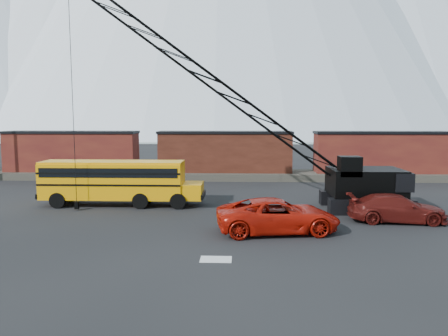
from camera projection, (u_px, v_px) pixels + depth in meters
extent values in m
plane|color=black|center=(211.00, 235.00, 23.36)|extent=(160.00, 160.00, 0.00)
cone|color=white|center=(292.00, 24.00, 330.62)|extent=(240.00, 240.00, 160.00)
cube|color=white|center=(239.00, 110.00, 359.46)|extent=(800.00, 80.00, 24.00)
cube|color=#4C473E|center=(225.00, 175.00, 45.16)|extent=(120.00, 5.00, 0.70)
cube|color=#481414|center=(72.00, 152.00, 45.48)|extent=(13.50, 2.90, 4.00)
cube|color=black|center=(71.00, 132.00, 45.24)|extent=(13.70, 3.10, 0.25)
cube|color=black|center=(33.00, 168.00, 45.83)|extent=(2.20, 2.40, 0.60)
cube|color=black|center=(112.00, 168.00, 45.52)|extent=(2.20, 2.40, 0.60)
cube|color=#512216|center=(225.00, 152.00, 44.89)|extent=(13.50, 2.90, 4.00)
cube|color=black|center=(225.00, 132.00, 44.65)|extent=(13.70, 3.10, 0.25)
cube|color=black|center=(185.00, 169.00, 45.24)|extent=(2.20, 2.40, 0.60)
cube|color=black|center=(266.00, 169.00, 44.93)|extent=(2.20, 2.40, 0.60)
cube|color=#481414|center=(382.00, 153.00, 44.29)|extent=(13.50, 2.90, 4.00)
cube|color=black|center=(383.00, 133.00, 44.05)|extent=(13.70, 3.10, 0.25)
cube|color=black|center=(340.00, 169.00, 44.64)|extent=(2.20, 2.40, 0.60)
cube|color=black|center=(423.00, 170.00, 44.33)|extent=(2.20, 2.40, 0.60)
cube|color=silver|center=(216.00, 259.00, 19.37)|extent=(1.40, 0.90, 0.02)
cube|color=orange|center=(113.00, 180.00, 31.12)|extent=(10.00, 2.50, 2.50)
cube|color=orange|center=(191.00, 191.00, 30.99)|extent=(1.60, 2.30, 1.10)
cube|color=orange|center=(113.00, 162.00, 30.97)|extent=(10.00, 2.30, 0.18)
cube|color=black|center=(107.00, 173.00, 29.79)|extent=(9.60, 0.05, 0.65)
cube|color=black|center=(118.00, 169.00, 32.29)|extent=(9.60, 0.05, 0.65)
cube|color=black|center=(203.00, 195.00, 30.99)|extent=(0.15, 2.45, 0.35)
cube|color=black|center=(44.00, 194.00, 31.42)|extent=(0.15, 2.50, 0.35)
cylinder|color=black|center=(58.00, 200.00, 30.26)|extent=(1.10, 0.35, 1.10)
cylinder|color=black|center=(70.00, 195.00, 32.54)|extent=(1.10, 0.35, 1.10)
cylinder|color=black|center=(140.00, 201.00, 30.04)|extent=(1.10, 0.35, 1.10)
cylinder|color=black|center=(147.00, 195.00, 32.32)|extent=(1.10, 0.35, 1.10)
cylinder|color=black|center=(178.00, 201.00, 29.94)|extent=(1.10, 0.35, 1.10)
cylinder|color=black|center=(182.00, 195.00, 32.23)|extent=(1.10, 0.35, 1.10)
imported|color=#B01408|center=(278.00, 216.00, 23.90)|extent=(7.07, 3.99, 1.86)
imported|color=#50110E|center=(397.00, 208.00, 26.29)|extent=(5.86, 2.71, 1.66)
cube|color=black|center=(371.00, 207.00, 28.38)|extent=(5.50, 1.00, 1.00)
cube|color=black|center=(358.00, 198.00, 31.55)|extent=(5.50, 1.00, 1.00)
cube|color=black|center=(365.00, 182.00, 29.80)|extent=(4.80, 3.60, 1.80)
cube|color=black|center=(395.00, 179.00, 29.71)|extent=(1.20, 3.80, 1.20)
cube|color=black|center=(350.00, 166.00, 28.53)|extent=(1.40, 1.20, 1.30)
cube|color=black|center=(352.00, 167.00, 27.98)|extent=(1.20, 0.06, 0.90)
cylinder|color=black|center=(72.00, 96.00, 28.71)|extent=(0.04, 0.04, 15.03)
cube|color=black|center=(77.00, 205.00, 29.55)|extent=(0.25, 0.25, 0.50)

